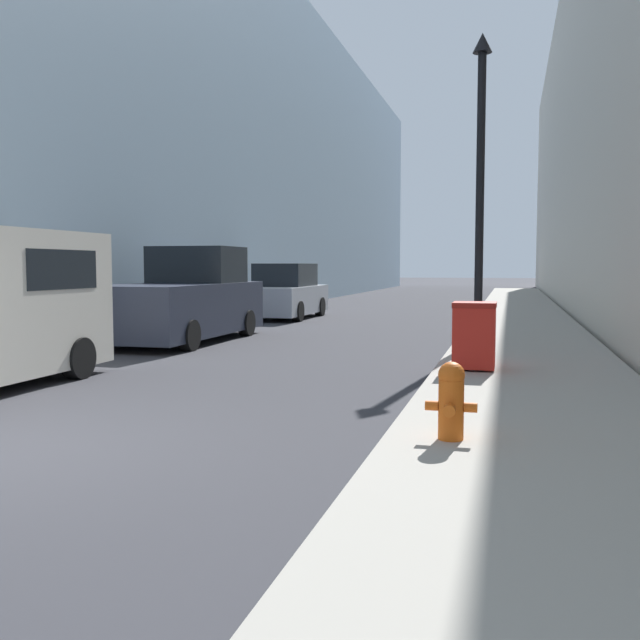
{
  "coord_description": "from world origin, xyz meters",
  "views": [
    {
      "loc": [
        4.75,
        -5.26,
        1.73
      ],
      "look_at": [
        -0.95,
        15.99,
        0.05
      ],
      "focal_mm": 40.0,
      "sensor_mm": 36.0,
      "label": 1
    }
  ],
  "objects": [
    {
      "name": "sidewalk_right",
      "position": [
        5.1,
        18.0,
        0.06
      ],
      "size": [
        2.99,
        60.0,
        0.12
      ],
      "color": "#9E998E",
      "rests_on": "ground"
    },
    {
      "name": "parked_sedan_near",
      "position": [
        -2.45,
        17.17,
        0.81
      ],
      "size": [
        1.88,
        4.4,
        1.8
      ],
      "color": "#A3A8B2",
      "rests_on": "ground"
    },
    {
      "name": "fire_hydrant",
      "position": [
        4.23,
        1.32,
        0.5
      ],
      "size": [
        0.47,
        0.36,
        0.72
      ],
      "color": "#D15614",
      "rests_on": "sidewalk_right"
    },
    {
      "name": "lamppost",
      "position": [
        4.09,
        9.98,
        3.55
      ],
      "size": [
        0.4,
        0.4,
        6.34
      ],
      "color": "black",
      "rests_on": "sidewalk_right"
    },
    {
      "name": "pickup_truck",
      "position": [
        -2.52,
        9.72,
        0.92
      ],
      "size": [
        2.18,
        5.24,
        2.18
      ],
      "color": "#232838",
      "rests_on": "ground"
    },
    {
      "name": "building_left_glass",
      "position": [
        -10.54,
        26.0,
        6.98
      ],
      "size": [
        12.0,
        60.0,
        13.95
      ],
      "color": "#849EB2",
      "rests_on": "ground"
    },
    {
      "name": "trash_bin",
      "position": [
        4.21,
        5.93,
        0.66
      ],
      "size": [
        0.65,
        0.64,
        1.05
      ],
      "color": "red",
      "rests_on": "sidewalk_right"
    }
  ]
}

